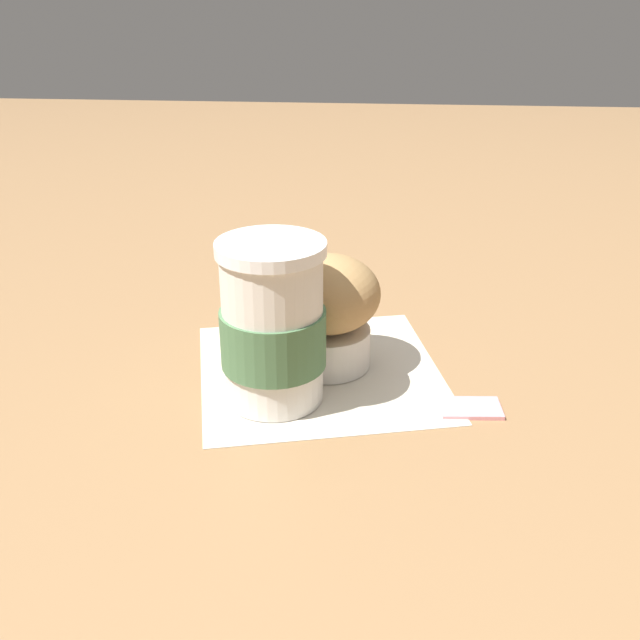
% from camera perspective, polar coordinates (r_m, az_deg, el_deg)
% --- Properties ---
extents(ground_plane, '(3.00, 3.00, 0.00)m').
position_cam_1_polar(ground_plane, '(0.68, 0.00, -3.97)').
color(ground_plane, '#936D47').
extents(paper_napkin, '(0.26, 0.26, 0.00)m').
position_cam_1_polar(paper_napkin, '(0.67, 0.00, -3.91)').
color(paper_napkin, beige).
rests_on(paper_napkin, ground_plane).
extents(coffee_cup, '(0.09, 0.09, 0.14)m').
position_cam_1_polar(coffee_cup, '(0.61, -3.61, -0.49)').
color(coffee_cup, silver).
rests_on(coffee_cup, paper_napkin).
extents(muffin, '(0.09, 0.09, 0.10)m').
position_cam_1_polar(muffin, '(0.66, 0.62, 0.93)').
color(muffin, white).
rests_on(muffin, paper_napkin).
extents(banana, '(0.14, 0.08, 0.03)m').
position_cam_1_polar(banana, '(0.68, -2.44, -1.97)').
color(banana, yellow).
rests_on(banana, paper_napkin).
extents(sugar_packet, '(0.04, 0.05, 0.01)m').
position_cam_1_polar(sugar_packet, '(0.63, 11.41, -6.46)').
color(sugar_packet, pink).
rests_on(sugar_packet, ground_plane).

